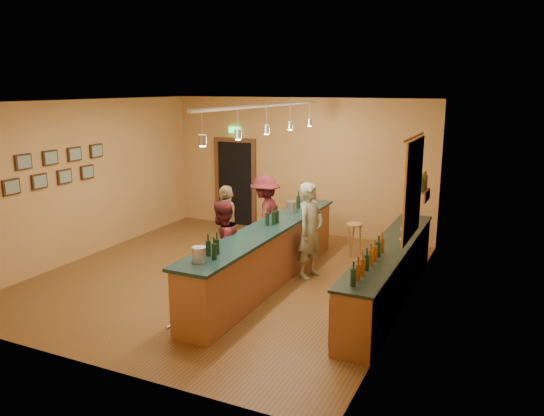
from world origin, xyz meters
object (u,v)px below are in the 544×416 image
at_px(customer_a, 222,247).
at_px(customer_b, 227,228).
at_px(tasting_bar, 267,251).
at_px(bar_stool, 354,230).
at_px(customer_c, 265,216).
at_px(bartender, 310,230).
at_px(back_counter, 390,272).

relative_size(customer_a, customer_b, 0.97).
xyz_separation_m(tasting_bar, customer_a, (-0.55, -0.61, 0.19)).
bearing_deg(tasting_bar, bar_stool, 66.66).
xyz_separation_m(customer_b, customer_c, (0.30, 1.05, 0.02)).
bearing_deg(customer_c, customer_b, -23.83).
height_order(customer_b, bar_stool, customer_b).
relative_size(bartender, customer_a, 1.11).
bearing_deg(customer_c, tasting_bar, 18.92).
bearing_deg(customer_b, back_counter, 61.47).
relative_size(tasting_bar, customer_b, 3.10).
xyz_separation_m(tasting_bar, customer_c, (-0.73, 1.45, 0.24)).
bearing_deg(customer_c, customer_a, -2.78).
height_order(customer_a, bar_stool, customer_a).
height_order(bartender, customer_a, bartender).
relative_size(back_counter, customer_b, 2.77).
distance_m(bartender, customer_b, 1.61).
bearing_deg(tasting_bar, customer_c, 116.66).
bearing_deg(customer_b, tasting_bar, 44.23).
xyz_separation_m(bartender, bar_stool, (0.40, 1.51, -0.33)).
relative_size(customer_a, bar_stool, 2.29).
height_order(customer_a, customer_b, customer_b).
bearing_deg(bartender, bar_stool, -1.50).
bearing_deg(customer_c, back_counter, 58.41).
bearing_deg(bar_stool, back_counter, -59.50).
distance_m(customer_a, customer_c, 2.07).
bearing_deg(customer_b, bartender, 76.01).
xyz_separation_m(tasting_bar, bar_stool, (0.95, 2.20, -0.06)).
bearing_deg(bartender, customer_a, 153.28).
distance_m(customer_a, bar_stool, 3.20).
bearing_deg(tasting_bar, back_counter, 4.84).
height_order(tasting_bar, customer_b, customer_b).
distance_m(customer_a, customer_b, 1.12).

